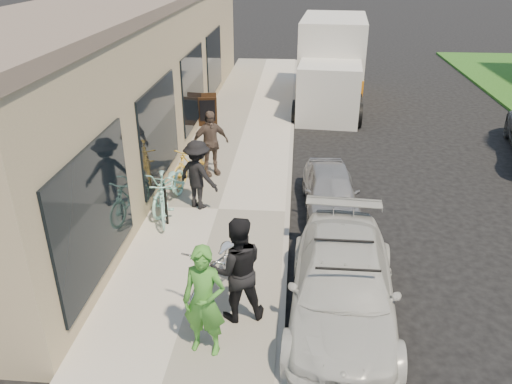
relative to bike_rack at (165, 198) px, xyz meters
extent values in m
plane|color=black|center=(3.06, -2.49, -0.63)|extent=(120.00, 120.00, 0.00)
cube|color=#B8B1A5|center=(1.06, 0.51, -0.56)|extent=(3.00, 34.00, 0.15)
cube|color=gray|center=(2.61, 0.51, -0.57)|extent=(0.12, 34.00, 0.13)
cube|color=tan|center=(-2.19, 5.51, 1.37)|extent=(3.50, 20.00, 4.00)
cube|color=black|center=(-0.42, -2.49, 0.97)|extent=(0.06, 3.00, 2.20)
cube|color=black|center=(-0.42, 1.51, 0.97)|extent=(0.06, 3.00, 2.20)
cube|color=black|center=(-0.42, 5.51, 0.97)|extent=(0.06, 3.00, 2.20)
cube|color=black|center=(-0.42, 9.51, 0.97)|extent=(0.06, 3.00, 2.20)
cylinder|color=black|center=(0.09, -0.24, -0.10)|extent=(0.06, 0.06, 0.77)
cylinder|color=black|center=(-0.09, 0.24, -0.10)|extent=(0.06, 0.06, 0.77)
cylinder|color=black|center=(0.00, 0.00, 0.29)|extent=(0.22, 0.50, 0.06)
cube|color=#321D0E|center=(-0.14, 6.14, 0.03)|extent=(0.65, 0.36, 1.01)
cube|color=#321D0E|center=(-0.20, 6.50, 0.03)|extent=(0.65, 0.36, 1.01)
cube|color=black|center=(-0.13, 6.10, 0.08)|extent=(0.51, 0.25, 0.72)
imported|color=beige|center=(3.55, -2.74, -0.03)|extent=(1.94, 4.22, 1.20)
cylinder|color=black|center=(3.55, -3.19, 0.58)|extent=(0.95, 0.04, 0.04)
cylinder|color=black|center=(3.55, -2.39, 0.58)|extent=(0.95, 0.04, 0.04)
imported|color=#949499|center=(3.56, 0.95, -0.13)|extent=(1.32, 2.99, 1.00)
cube|color=silver|center=(3.79, 7.61, 0.35)|extent=(2.22, 2.22, 1.96)
cube|color=black|center=(3.79, 7.61, 0.76)|extent=(1.91, 0.21, 0.93)
cube|color=silver|center=(4.04, 10.70, 0.97)|extent=(2.71, 4.50, 2.99)
cube|color=#C46B0B|center=(4.04, 10.70, 0.30)|extent=(2.73, 4.53, 0.57)
cylinder|color=black|center=(2.73, 7.18, -0.22)|extent=(0.32, 0.84, 0.82)
cylinder|color=black|center=(4.78, 7.02, -0.22)|extent=(0.32, 0.84, 0.82)
cylinder|color=black|center=(2.82, 8.31, -0.22)|extent=(0.32, 0.84, 0.82)
cylinder|color=black|center=(4.87, 8.15, -0.22)|extent=(0.32, 0.84, 0.82)
cylinder|color=black|center=(3.13, 12.22, -0.22)|extent=(0.32, 0.84, 0.82)
cylinder|color=black|center=(5.18, 12.05, -0.22)|extent=(0.32, 0.84, 0.82)
imported|color=silver|center=(1.57, -2.55, 0.07)|extent=(1.30, 2.21, 1.10)
imported|color=#418C2E|center=(1.55, -3.81, 0.38)|extent=(0.69, 0.51, 1.72)
imported|color=black|center=(1.92, -3.03, 0.39)|extent=(0.99, 0.86, 1.74)
imported|color=#98E2D3|center=(-0.04, 0.00, 0.01)|extent=(0.82, 1.69, 0.98)
imported|color=#98E2D3|center=(-0.03, 0.56, 0.00)|extent=(0.87, 1.88, 0.95)
imported|color=gold|center=(0.17, 1.95, 0.00)|extent=(1.01, 1.65, 0.96)
imported|color=black|center=(0.62, 0.58, 0.31)|extent=(1.17, 1.02, 1.58)
imported|color=brown|center=(0.59, 2.41, 0.36)|extent=(1.06, 0.86, 1.69)
camera|label=1|loc=(2.72, -9.26, 4.76)|focal=35.00mm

